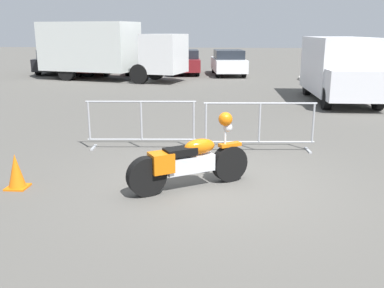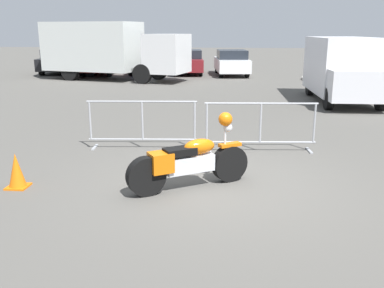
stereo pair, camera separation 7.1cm
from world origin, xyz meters
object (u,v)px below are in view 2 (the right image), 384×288
at_px(motorcycle, 190,161).
at_px(crowd_barrier_near, 142,124).
at_px(delivery_van, 342,67).
at_px(traffic_cone, 16,171).
at_px(parked_car_black, 60,61).
at_px(parked_car_maroon, 188,62).
at_px(parked_car_blue, 145,61).
at_px(box_truck, 107,48).
at_px(parked_car_red, 100,61).
at_px(parked_car_white, 231,62).
at_px(crowd_barrier_far, 260,126).

distance_m(motorcycle, crowd_barrier_near, 2.71).
height_order(crowd_barrier_near, delivery_van, delivery_van).
bearing_deg(traffic_cone, crowd_barrier_near, 59.16).
relative_size(parked_car_black, parked_car_maroon, 1.01).
xyz_separation_m(parked_car_maroon, traffic_cone, (-0.81, -19.57, -0.44)).
bearing_deg(parked_car_blue, parked_car_maroon, -97.26).
height_order(delivery_van, parked_car_maroon, delivery_van).
bearing_deg(box_truck, parked_car_blue, 85.84).
bearing_deg(parked_car_red, crowd_barrier_near, -166.36).
bearing_deg(parked_car_white, box_truck, 108.95).
relative_size(motorcycle, box_truck, 0.24).
bearing_deg(box_truck, crowd_barrier_far, -46.90).
relative_size(parked_car_blue, traffic_cone, 7.62).
bearing_deg(box_truck, parked_car_maroon, 57.60).
relative_size(box_truck, parked_car_red, 1.71).
bearing_deg(traffic_cone, parked_car_white, 79.80).
bearing_deg(motorcycle, box_truck, 79.00).
bearing_deg(parked_car_red, parked_car_maroon, -89.81).
distance_m(motorcycle, parked_car_black, 21.51).
height_order(motorcycle, parked_car_maroon, parked_car_maroon).
bearing_deg(parked_car_red, box_truck, -161.47).
bearing_deg(parked_car_blue, parked_car_red, 97.43).
relative_size(parked_car_black, parked_car_blue, 0.99).
height_order(crowd_barrier_near, parked_car_red, parked_car_red).
xyz_separation_m(delivery_van, parked_car_white, (-4.09, 9.25, -0.50)).
distance_m(crowd_barrier_near, crowd_barrier_far, 2.58).
xyz_separation_m(motorcycle, parked_car_blue, (-4.69, 19.33, 0.27)).
relative_size(parked_car_red, parked_car_blue, 1.05).
bearing_deg(crowd_barrier_far, parked_car_red, 117.86).
bearing_deg(crowd_barrier_near, parked_car_red, 110.30).
relative_size(crowd_barrier_near, box_truck, 0.30).
bearing_deg(delivery_van, motorcycle, -26.96).
height_order(crowd_barrier_near, traffic_cone, crowd_barrier_near).
relative_size(parked_car_blue, parked_car_maroon, 1.02).
relative_size(crowd_barrier_far, parked_car_black, 0.54).
xyz_separation_m(parked_car_red, parked_car_white, (7.88, 0.15, -0.04)).
height_order(crowd_barrier_near, crowd_barrier_far, same).
bearing_deg(parked_car_black, parked_car_blue, -93.84).
bearing_deg(parked_car_maroon, delivery_van, -152.02).
bearing_deg(parked_car_blue, parked_car_black, 86.16).
xyz_separation_m(box_truck, parked_car_maroon, (3.86, 3.59, -0.91)).
xyz_separation_m(parked_car_red, parked_car_maroon, (5.25, 0.63, -0.05)).
xyz_separation_m(parked_car_black, parked_car_maroon, (7.88, 0.23, -0.01)).
relative_size(parked_car_maroon, traffic_cone, 7.45).
distance_m(delivery_van, parked_car_blue, 13.52).
distance_m(parked_car_blue, parked_car_white, 5.28).
bearing_deg(crowd_barrier_near, motorcycle, -61.52).
bearing_deg(delivery_van, box_truck, -121.12).
height_order(parked_car_blue, parked_car_maroon, parked_car_blue).
height_order(crowd_barrier_far, parked_car_blue, parked_car_blue).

